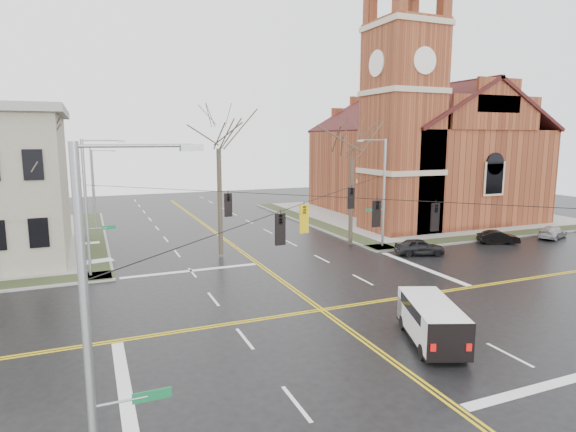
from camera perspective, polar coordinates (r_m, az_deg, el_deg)
name	(u,v)px	position (r m, az deg, el deg)	size (l,w,h in m)	color
ground	(322,310)	(26.61, 4.02, -11.04)	(120.00, 120.00, 0.00)	black
sidewalks	(322,309)	(26.58, 4.02, -10.89)	(80.00, 80.00, 0.17)	gray
road_markings	(322,310)	(26.61, 4.02, -11.03)	(100.00, 100.00, 0.01)	gold
church	(416,145)	(59.27, 14.97, 8.18)	(24.28, 27.48, 27.50)	#602B19
signal_pole_ne	(382,190)	(40.85, 11.10, 3.07)	(2.75, 0.22, 9.00)	gray
signal_pole_nw	(89,204)	(34.04, -22.54, 1.33)	(2.75, 0.22, 9.00)	gray
signal_pole_sw	(96,336)	(11.59, -21.82, -13.04)	(2.75, 0.22, 9.00)	gray
span_wires	(323,196)	(25.14, 4.18, 2.33)	(23.02, 23.02, 0.03)	black
traffic_signals	(329,212)	(24.66, 4.85, 0.43)	(8.21, 8.26, 1.30)	black
streetlight_north_a	(95,187)	(50.50, -21.86, 3.18)	(2.30, 0.20, 8.00)	gray
streetlight_north_b	(93,173)	(70.44, -22.15, 4.70)	(2.30, 0.20, 8.00)	gray
cargo_van	(430,318)	(23.28, 16.51, -11.50)	(3.62, 5.32, 1.90)	white
parked_car_a	(419,247)	(39.71, 15.32, -3.54)	(1.55, 3.86, 1.32)	black
parked_car_b	(498,237)	(46.24, 23.67, -2.32)	(1.21, 3.48, 1.15)	black
parked_car_c	(552,232)	(50.99, 28.85, -1.69)	(1.58, 3.90, 1.13)	#B5B5B8
tree_nw_far	(26,161)	(36.60, -28.59, 5.78)	(4.00, 4.00, 10.64)	#31291F
tree_nw_near	(218,141)	(37.29, -8.24, 8.76)	(4.00, 4.00, 12.40)	#31291F
tree_ne	(352,151)	(41.12, 7.61, 7.66)	(4.00, 4.00, 11.24)	#31291F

